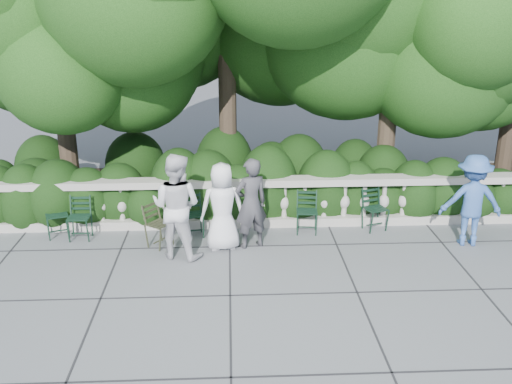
{
  "coord_description": "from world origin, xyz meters",
  "views": [
    {
      "loc": [
        -0.47,
        -8.84,
        4.48
      ],
      "look_at": [
        0.0,
        1.0,
        1.0
      ],
      "focal_mm": 40.0,
      "sensor_mm": 36.0,
      "label": 1
    }
  ],
  "objects_px": {
    "chair_c": "(194,239)",
    "person_woman_grey": "(251,203)",
    "person_older_blue": "(472,200)",
    "chair_a": "(60,239)",
    "person_businessman": "(222,207)",
    "chair_b": "(79,242)",
    "chair_d": "(306,236)",
    "chair_weathered": "(166,248)",
    "chair_f": "(378,232)",
    "person_casual_man": "(176,206)"
  },
  "relations": [
    {
      "from": "chair_b",
      "to": "person_woman_grey",
      "type": "relative_size",
      "value": 0.49
    },
    {
      "from": "chair_b",
      "to": "person_casual_man",
      "type": "bearing_deg",
      "value": -18.11
    },
    {
      "from": "chair_f",
      "to": "person_casual_man",
      "type": "distance_m",
      "value": 4.04
    },
    {
      "from": "chair_d",
      "to": "chair_f",
      "type": "distance_m",
      "value": 1.43
    },
    {
      "from": "chair_d",
      "to": "chair_weathered",
      "type": "distance_m",
      "value": 2.69
    },
    {
      "from": "chair_weathered",
      "to": "chair_f",
      "type": "bearing_deg",
      "value": -45.5
    },
    {
      "from": "person_businessman",
      "to": "person_casual_man",
      "type": "distance_m",
      "value": 0.85
    },
    {
      "from": "chair_weathered",
      "to": "person_woman_grey",
      "type": "relative_size",
      "value": 0.49
    },
    {
      "from": "chair_c",
      "to": "person_businessman",
      "type": "relative_size",
      "value": 0.52
    },
    {
      "from": "chair_d",
      "to": "person_businessman",
      "type": "bearing_deg",
      "value": -157.4
    },
    {
      "from": "chair_d",
      "to": "chair_weathered",
      "type": "bearing_deg",
      "value": -164.93
    },
    {
      "from": "chair_f",
      "to": "person_casual_man",
      "type": "xyz_separation_m",
      "value": [
        -3.83,
        -0.84,
        0.94
      ]
    },
    {
      "from": "chair_weathered",
      "to": "person_woman_grey",
      "type": "distance_m",
      "value": 1.78
    },
    {
      "from": "chair_c",
      "to": "person_older_blue",
      "type": "relative_size",
      "value": 0.49
    },
    {
      "from": "chair_b",
      "to": "person_woman_grey",
      "type": "xyz_separation_m",
      "value": [
        3.24,
        -0.33,
        0.85
      ]
    },
    {
      "from": "chair_d",
      "to": "person_older_blue",
      "type": "bearing_deg",
      "value": -3.68
    },
    {
      "from": "chair_c",
      "to": "person_casual_man",
      "type": "bearing_deg",
      "value": -120.54
    },
    {
      "from": "person_businessman",
      "to": "chair_f",
      "type": "bearing_deg",
      "value": -177.8
    },
    {
      "from": "chair_f",
      "to": "person_older_blue",
      "type": "height_order",
      "value": "person_older_blue"
    },
    {
      "from": "person_casual_man",
      "to": "person_older_blue",
      "type": "bearing_deg",
      "value": -156.93
    },
    {
      "from": "chair_weathered",
      "to": "chair_d",
      "type": "bearing_deg",
      "value": -43.53
    },
    {
      "from": "chair_a",
      "to": "person_businessman",
      "type": "height_order",
      "value": "person_businessman"
    },
    {
      "from": "person_woman_grey",
      "to": "person_older_blue",
      "type": "bearing_deg",
      "value": 157.7
    },
    {
      "from": "chair_b",
      "to": "person_older_blue",
      "type": "relative_size",
      "value": 0.49
    },
    {
      "from": "chair_b",
      "to": "chair_f",
      "type": "xyz_separation_m",
      "value": [
        5.75,
        0.19,
        0.0
      ]
    },
    {
      "from": "chair_b",
      "to": "person_businessman",
      "type": "bearing_deg",
      "value": -7.4
    },
    {
      "from": "chair_f",
      "to": "chair_weathered",
      "type": "xyz_separation_m",
      "value": [
        -4.08,
        -0.52,
        0.0
      ]
    },
    {
      "from": "chair_c",
      "to": "person_woman_grey",
      "type": "xyz_separation_m",
      "value": [
        1.07,
        -0.37,
        0.85
      ]
    },
    {
      "from": "person_older_blue",
      "to": "chair_f",
      "type": "bearing_deg",
      "value": -13.11
    },
    {
      "from": "chair_f",
      "to": "person_businessman",
      "type": "height_order",
      "value": "person_businessman"
    },
    {
      "from": "chair_a",
      "to": "person_businessman",
      "type": "xyz_separation_m",
      "value": [
        3.12,
        -0.54,
        0.81
      ]
    },
    {
      "from": "chair_b",
      "to": "person_businessman",
      "type": "xyz_separation_m",
      "value": [
        2.72,
        -0.38,
        0.81
      ]
    },
    {
      "from": "chair_c",
      "to": "person_older_blue",
      "type": "height_order",
      "value": "person_older_blue"
    },
    {
      "from": "person_businessman",
      "to": "chair_a",
      "type": "bearing_deg",
      "value": -18.29
    },
    {
      "from": "chair_b",
      "to": "chair_d",
      "type": "relative_size",
      "value": 1.0
    },
    {
      "from": "person_businessman",
      "to": "person_casual_man",
      "type": "relative_size",
      "value": 0.86
    },
    {
      "from": "chair_b",
      "to": "chair_d",
      "type": "bearing_deg",
      "value": 1.99
    },
    {
      "from": "chair_d",
      "to": "chair_a",
      "type": "bearing_deg",
      "value": -174.81
    },
    {
      "from": "chair_d",
      "to": "chair_weathered",
      "type": "height_order",
      "value": "same"
    },
    {
      "from": "person_older_blue",
      "to": "chair_c",
      "type": "bearing_deg",
      "value": 2.96
    },
    {
      "from": "chair_b",
      "to": "chair_f",
      "type": "relative_size",
      "value": 1.0
    },
    {
      "from": "chair_f",
      "to": "person_woman_grey",
      "type": "bearing_deg",
      "value": 173.06
    },
    {
      "from": "chair_a",
      "to": "person_woman_grey",
      "type": "distance_m",
      "value": 3.77
    },
    {
      "from": "chair_a",
      "to": "chair_weathered",
      "type": "xyz_separation_m",
      "value": [
        2.07,
        -0.49,
        0.0
      ]
    },
    {
      "from": "person_businessman",
      "to": "person_woman_grey",
      "type": "relative_size",
      "value": 0.96
    },
    {
      "from": "chair_f",
      "to": "person_businessman",
      "type": "distance_m",
      "value": 3.2
    },
    {
      "from": "chair_c",
      "to": "chair_d",
      "type": "xyz_separation_m",
      "value": [
        2.17,
        0.06,
        0.0
      ]
    },
    {
      "from": "person_businessman",
      "to": "person_older_blue",
      "type": "height_order",
      "value": "person_older_blue"
    },
    {
      "from": "chair_c",
      "to": "person_woman_grey",
      "type": "relative_size",
      "value": 0.49
    },
    {
      "from": "chair_b",
      "to": "chair_c",
      "type": "relative_size",
      "value": 1.0
    }
  ]
}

